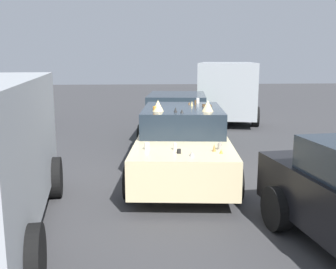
% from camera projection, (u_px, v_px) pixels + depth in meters
% --- Properties ---
extents(ground_plane, '(60.00, 60.00, 0.00)m').
position_uv_depth(ground_plane, '(182.00, 176.00, 8.23)').
color(ground_plane, '#38383A').
extents(art_car_decorated, '(4.61, 2.39, 1.63)m').
position_uv_depth(art_car_decorated, '(182.00, 142.00, 8.18)').
color(art_car_decorated, beige).
rests_on(art_car_decorated, ground).
extents(parked_van_near_left, '(5.28, 3.07, 2.28)m').
position_uv_depth(parked_van_near_left, '(227.00, 88.00, 15.63)').
color(parked_van_near_left, '#9EA3A8').
rests_on(parked_van_near_left, ground).
extents(parked_sedan_far_left, '(4.53, 2.45, 1.42)m').
position_uv_depth(parked_sedan_far_left, '(177.00, 116.00, 11.77)').
color(parked_sedan_far_left, '#1E602D').
rests_on(parked_sedan_far_left, ground).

